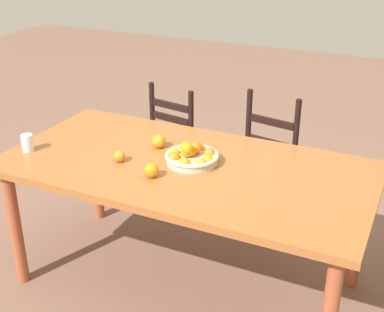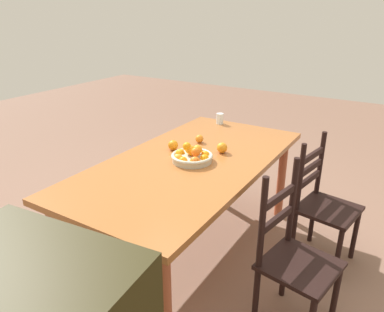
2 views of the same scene
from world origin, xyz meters
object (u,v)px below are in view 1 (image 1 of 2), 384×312
at_px(dining_table, 186,177).
at_px(fruit_bowl, 192,156).
at_px(orange_loose_0, 152,170).
at_px(drinking_glass, 27,143).
at_px(orange_loose_1, 119,156).
at_px(orange_loose_2, 159,141).
at_px(chair_near_window, 277,167).
at_px(chair_by_cabinet, 182,148).

relative_size(dining_table, fruit_bowl, 6.78).
bearing_deg(dining_table, orange_loose_0, -112.95).
bearing_deg(drinking_glass, orange_loose_1, 10.48).
xyz_separation_m(dining_table, orange_loose_2, (-0.23, 0.13, 0.12)).
xyz_separation_m(chair_near_window, chair_by_cabinet, (-0.71, -0.01, 0.00)).
distance_m(chair_near_window, fruit_bowl, 0.94).
height_order(orange_loose_1, orange_loose_2, orange_loose_2).
height_order(chair_by_cabinet, orange_loose_2, chair_by_cabinet).
xyz_separation_m(chair_near_window, orange_loose_2, (-0.50, -0.73, 0.38)).
bearing_deg(dining_table, drinking_glass, -165.57).
bearing_deg(orange_loose_1, drinking_glass, -169.52).
height_order(orange_loose_0, orange_loose_1, orange_loose_0).
height_order(chair_by_cabinet, orange_loose_1, chair_by_cabinet).
distance_m(chair_near_window, orange_loose_2, 0.96).
xyz_separation_m(chair_by_cabinet, orange_loose_0, (0.36, -1.06, 0.37)).
xyz_separation_m(dining_table, drinking_glass, (-0.87, -0.22, 0.13)).
bearing_deg(chair_by_cabinet, fruit_bowl, 129.35).
xyz_separation_m(orange_loose_1, drinking_glass, (-0.54, -0.10, 0.02)).
xyz_separation_m(chair_by_cabinet, orange_loose_2, (0.21, -0.72, 0.37)).
distance_m(dining_table, chair_by_cabinet, 0.99).
height_order(dining_table, chair_near_window, chair_near_window).
bearing_deg(dining_table, fruit_bowl, 48.90).
xyz_separation_m(chair_near_window, fruit_bowl, (-0.25, -0.83, 0.37)).
relative_size(chair_by_cabinet, orange_loose_1, 14.71).
xyz_separation_m(chair_near_window, orange_loose_0, (-0.36, -1.06, 0.37)).
height_order(chair_near_window, fruit_bowl, chair_near_window).
height_order(dining_table, chair_by_cabinet, chair_by_cabinet).
distance_m(fruit_bowl, orange_loose_1, 0.39).
relative_size(chair_near_window, drinking_glass, 10.11).
relative_size(orange_loose_0, drinking_glass, 0.77).
bearing_deg(chair_near_window, chair_by_cabinet, 10.94).
height_order(chair_by_cabinet, drinking_glass, chair_by_cabinet).
xyz_separation_m(chair_near_window, orange_loose_1, (-0.60, -0.98, 0.37)).
height_order(chair_near_window, chair_by_cabinet, chair_near_window).
bearing_deg(orange_loose_2, chair_by_cabinet, 106.51).
distance_m(dining_table, orange_loose_2, 0.29).
relative_size(chair_near_window, fruit_bowl, 3.38).
bearing_deg(chair_by_cabinet, orange_loose_0, 118.33).
bearing_deg(dining_table, orange_loose_2, 150.79).
height_order(orange_loose_0, drinking_glass, drinking_glass).
bearing_deg(drinking_glass, chair_near_window, 43.38).
height_order(orange_loose_2, drinking_glass, drinking_glass).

